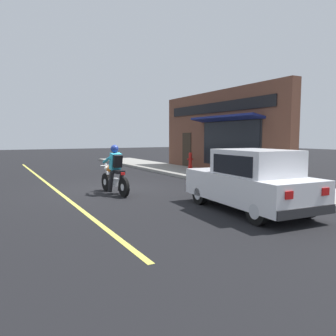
% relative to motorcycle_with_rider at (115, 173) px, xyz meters
% --- Properties ---
extents(ground_plane, '(80.00, 80.00, 0.00)m').
position_rel_motorcycle_with_rider_xyz_m(ground_plane, '(0.22, 0.92, -0.68)').
color(ground_plane, black).
extents(sidewalk_curb, '(2.60, 22.00, 0.14)m').
position_rel_motorcycle_with_rider_xyz_m(sidewalk_curb, '(5.32, 3.92, -0.61)').
color(sidewalk_curb, gray).
rests_on(sidewalk_curb, ground).
extents(lane_stripe, '(0.12, 19.80, 0.01)m').
position_rel_motorcycle_with_rider_xyz_m(lane_stripe, '(-1.58, 3.92, -0.67)').
color(lane_stripe, '#D1C64C').
rests_on(lane_stripe, ground).
extents(storefront_building, '(1.25, 9.64, 4.20)m').
position_rel_motorcycle_with_rider_xyz_m(storefront_building, '(6.85, 3.36, 1.43)').
color(storefront_building, brown).
rests_on(storefront_building, ground).
extents(motorcycle_with_rider, '(0.59, 2.02, 1.62)m').
position_rel_motorcycle_with_rider_xyz_m(motorcycle_with_rider, '(0.00, 0.00, 0.00)').
color(motorcycle_with_rider, black).
rests_on(motorcycle_with_rider, ground).
extents(car_hatchback, '(1.89, 3.88, 1.57)m').
position_rel_motorcycle_with_rider_xyz_m(car_hatchback, '(2.15, -4.05, 0.09)').
color(car_hatchback, black).
rests_on(car_hatchback, ground).
extents(fire_hydrant, '(0.36, 0.24, 0.88)m').
position_rel_motorcycle_with_rider_xyz_m(fire_hydrant, '(6.12, 4.90, -0.11)').
color(fire_hydrant, red).
rests_on(fire_hydrant, sidewalk_curb).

